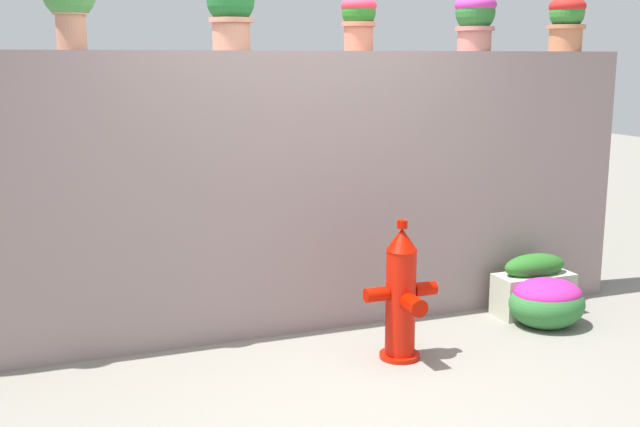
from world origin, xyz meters
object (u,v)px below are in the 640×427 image
at_px(fire_hydrant, 401,297).
at_px(flower_bush_left, 547,300).
at_px(potted_plant_3, 359,17).
at_px(potted_plant_4, 475,17).
at_px(potted_plant_5, 567,19).
at_px(potted_plant_2, 231,6).
at_px(planter_box, 533,286).

height_order(fire_hydrant, flower_bush_left, fire_hydrant).
bearing_deg(potted_plant_3, potted_plant_4, -0.61).
bearing_deg(fire_hydrant, potted_plant_5, 25.48).
height_order(potted_plant_2, planter_box, potted_plant_2).
height_order(potted_plant_3, fire_hydrant, potted_plant_3).
bearing_deg(flower_bush_left, planter_box, 75.78).
bearing_deg(potted_plant_4, planter_box, -45.61).
xyz_separation_m(potted_plant_4, planter_box, (0.35, -0.36, -1.92)).
xyz_separation_m(potted_plant_3, fire_hydrant, (-0.05, -0.80, -1.71)).
bearing_deg(planter_box, potted_plant_4, 134.39).
relative_size(potted_plant_3, planter_box, 0.64).
bearing_deg(flower_bush_left, potted_plant_2, 162.65).
distance_m(potted_plant_3, potted_plant_5, 1.74).
relative_size(potted_plant_2, potted_plant_5, 1.10).
bearing_deg(potted_plant_3, flower_bush_left, -27.18).
bearing_deg(potted_plant_2, fire_hydrant, -45.23).
distance_m(flower_bush_left, planter_box, 0.25).
distance_m(fire_hydrant, planter_box, 1.38).
height_order(potted_plant_4, fire_hydrant, potted_plant_4).
xyz_separation_m(potted_plant_5, flower_bush_left, (-0.54, -0.66, -1.96)).
bearing_deg(planter_box, potted_plant_3, 163.47).
bearing_deg(potted_plant_4, potted_plant_5, 4.05).
height_order(potted_plant_2, flower_bush_left, potted_plant_2).
distance_m(potted_plant_2, fire_hydrant, 2.12).
bearing_deg(potted_plant_2, potted_plant_5, 0.37).
bearing_deg(potted_plant_4, potted_plant_3, 179.39).
height_order(potted_plant_2, potted_plant_5, potted_plant_2).
bearing_deg(potted_plant_2, flower_bush_left, -17.35).
height_order(potted_plant_2, potted_plant_4, potted_plant_2).
relative_size(potted_plant_2, fire_hydrant, 0.52).
bearing_deg(potted_plant_5, planter_box, -138.85).
distance_m(potted_plant_3, planter_box, 2.31).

